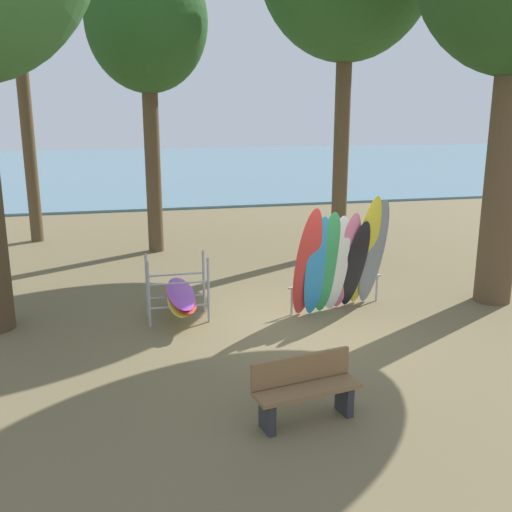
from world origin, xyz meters
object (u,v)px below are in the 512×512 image
object	(u,v)px
tree_far_right_back	(147,24)
park_bench	(305,388)
board_storage_rack	(180,295)
leaning_board_pile	(342,261)

from	to	relation	value
tree_far_right_back	park_bench	xyz separation A→B (m)	(1.22, -9.83, -5.59)
park_bench	board_storage_rack	bearing A→B (deg)	105.56
leaning_board_pile	park_bench	world-z (taller)	leaning_board_pile
tree_far_right_back	board_storage_rack	xyz separation A→B (m)	(0.07, -5.70, -5.57)
tree_far_right_back	board_storage_rack	size ratio (longest dim) A/B	3.73
tree_far_right_back	board_storage_rack	bearing A→B (deg)	-89.29
leaning_board_pile	tree_far_right_back	bearing A→B (deg)	117.97
board_storage_rack	tree_far_right_back	bearing A→B (deg)	90.71
tree_far_right_back	park_bench	size ratio (longest dim) A/B	5.48
tree_far_right_back	park_bench	distance (m)	11.37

